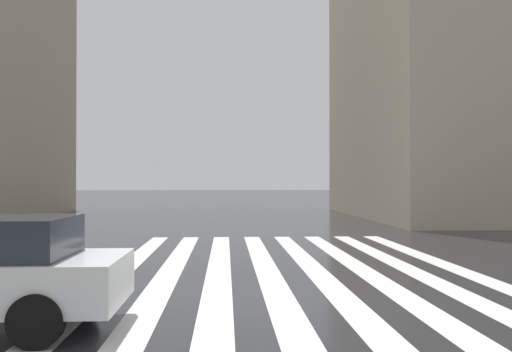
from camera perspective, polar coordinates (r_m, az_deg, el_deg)
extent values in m
plane|color=black|center=(8.42, 2.47, -13.29)|extent=(220.00, 220.00, 0.00)
cube|color=silver|center=(13.23, 18.70, -8.56)|extent=(13.00, 0.50, 0.01)
cube|color=silver|center=(12.90, 14.52, -8.78)|extent=(13.00, 0.50, 0.01)
cube|color=silver|center=(12.64, 10.14, -8.97)|extent=(13.00, 0.50, 0.01)
cube|color=silver|center=(12.45, 5.60, -9.10)|extent=(13.00, 0.50, 0.01)
cube|color=silver|center=(12.34, 0.94, -9.18)|extent=(13.00, 0.50, 0.01)
cube|color=silver|center=(12.31, -3.77, -9.20)|extent=(13.00, 0.50, 0.01)
cube|color=silver|center=(12.36, -8.47, -9.16)|extent=(13.00, 0.50, 0.01)
cube|color=silver|center=(12.50, -13.09, -9.06)|extent=(13.00, 0.50, 0.01)
cylinder|color=black|center=(6.86, -21.41, -13.54)|extent=(0.20, 0.62, 0.62)
cylinder|color=black|center=(8.41, -17.80, -11.12)|extent=(0.20, 0.62, 0.62)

